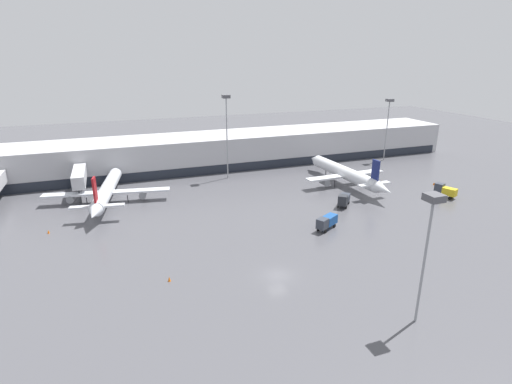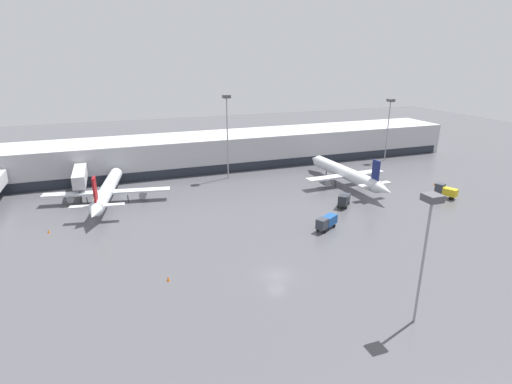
{
  "view_description": "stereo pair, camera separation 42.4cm",
  "coord_description": "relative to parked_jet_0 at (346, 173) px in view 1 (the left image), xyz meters",
  "views": [
    {
      "loc": [
        -20.51,
        -46.57,
        30.25
      ],
      "look_at": [
        6.94,
        27.86,
        3.0
      ],
      "focal_mm": 28.0,
      "sensor_mm": 36.0,
      "label": 1
    },
    {
      "loc": [
        -20.11,
        -46.71,
        30.25
      ],
      "look_at": [
        6.94,
        27.86,
        3.0
      ],
      "focal_mm": 28.0,
      "sensor_mm": 36.0,
      "label": 2
    }
  ],
  "objects": [
    {
      "name": "traffic_cone_4",
      "position": [
        9.88,
        -1.37,
        -2.73
      ],
      "size": [
        0.37,
        0.37,
        0.58
      ],
      "color": "orange",
      "rests_on": "ground_plane"
    },
    {
      "name": "parked_jet_0",
      "position": [
        0.0,
        0.0,
        0.0
      ],
      "size": [
        21.15,
        32.37,
        8.82
      ],
      "rotation": [
        0.0,
        0.0,
        1.62
      ],
      "color": "silver",
      "rests_on": "ground_plane"
    },
    {
      "name": "traffic_cone_0",
      "position": [
        20.75,
        -7.44,
        -2.69
      ],
      "size": [
        0.5,
        0.5,
        0.65
      ],
      "color": "orange",
      "rests_on": "ground_plane"
    },
    {
      "name": "service_truck_0",
      "position": [
        -17.46,
        -21.54,
        -1.49
      ],
      "size": [
        5.2,
        3.95,
        2.52
      ],
      "rotation": [
        0.0,
        0.0,
        3.66
      ],
      "color": "#19478C",
      "rests_on": "ground_plane"
    },
    {
      "name": "service_truck_1",
      "position": [
        -8.09,
        -12.33,
        -1.48
      ],
      "size": [
        4.61,
        4.81,
        2.78
      ],
      "rotation": [
        0.0,
        0.0,
        3.97
      ],
      "color": "#2D333D",
      "rests_on": "ground_plane"
    },
    {
      "name": "ground_plane",
      "position": [
        -32.3,
        -33.45,
        -3.01
      ],
      "size": [
        320.0,
        320.0,
        0.0
      ],
      "primitive_type": "plane",
      "color": "#4C4C51"
    },
    {
      "name": "traffic_cone_3",
      "position": [
        -47.28,
        -29.61,
        -2.65
      ],
      "size": [
        0.41,
        0.41,
        0.73
      ],
      "color": "orange",
      "rests_on": "ground_plane"
    },
    {
      "name": "terminal_building",
      "position": [
        -32.79,
        28.36,
        1.48
      ],
      "size": [
        160.0,
        31.06,
        9.0
      ],
      "color": "#B2B2B7",
      "rests_on": "ground_plane"
    },
    {
      "name": "apron_light_mast_1",
      "position": [
        -25.31,
        15.67,
        13.35
      ],
      "size": [
        1.8,
        1.8,
        21.14
      ],
      "color": "gray",
      "rests_on": "ground_plane"
    },
    {
      "name": "parked_jet_2",
      "position": [
        -54.86,
        7.09,
        -0.24
      ],
      "size": [
        26.36,
        31.64,
        8.8
      ],
      "rotation": [
        0.0,
        0.0,
        1.4
      ],
      "color": "silver",
      "rests_on": "ground_plane"
    },
    {
      "name": "traffic_cone_1",
      "position": [
        -65.17,
        -5.93,
        -2.67
      ],
      "size": [
        0.4,
        0.4,
        0.68
      ],
      "color": "orange",
      "rests_on": "ground_plane"
    },
    {
      "name": "apron_light_mast_2",
      "position": [
        -20.87,
        -48.81,
        9.94
      ],
      "size": [
        1.8,
        1.8,
        16.16
      ],
      "color": "gray",
      "rests_on": "ground_plane"
    },
    {
      "name": "apron_light_mast_0",
      "position": [
        24.42,
        17.17,
        11.43
      ],
      "size": [
        1.8,
        1.8,
        18.31
      ],
      "color": "gray",
      "rests_on": "ground_plane"
    },
    {
      "name": "service_truck_2",
      "position": [
        16.19,
        -15.36,
        -1.4
      ],
      "size": [
        3.34,
        4.92,
        2.94
      ],
      "rotation": [
        0.0,
        0.0,
        1.97
      ],
      "color": "gold",
      "rests_on": "ground_plane"
    }
  ]
}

